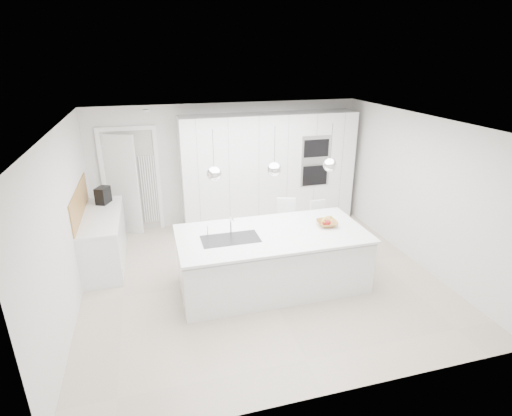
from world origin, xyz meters
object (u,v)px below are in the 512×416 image
object	(u,v)px
island_base	(273,262)
fruit_bowl	(327,223)
espresso_machine	(103,195)
bar_stool_left	(288,229)
bar_stool_right	(319,228)

from	to	relation	value
island_base	fruit_bowl	size ratio (longest dim) A/B	8.69
fruit_bowl	espresso_machine	world-z (taller)	espresso_machine
bar_stool_left	espresso_machine	bearing A→B (deg)	179.34
bar_stool_right	espresso_machine	bearing A→B (deg)	154.22
fruit_bowl	bar_stool_left	size ratio (longest dim) A/B	0.31
bar_stool_left	bar_stool_right	world-z (taller)	bar_stool_left
fruit_bowl	espresso_machine	distance (m)	3.96
fruit_bowl	espresso_machine	size ratio (longest dim) A/B	1.08
island_base	bar_stool_right	world-z (taller)	bar_stool_right
fruit_bowl	bar_stool_right	world-z (taller)	fruit_bowl
fruit_bowl	bar_stool_right	size ratio (longest dim) A/B	0.33
bar_stool_right	bar_stool_left	bearing A→B (deg)	166.17
bar_stool_left	fruit_bowl	bearing A→B (deg)	-49.69
island_base	bar_stool_left	size ratio (longest dim) A/B	2.69
island_base	espresso_machine	bearing A→B (deg)	140.96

